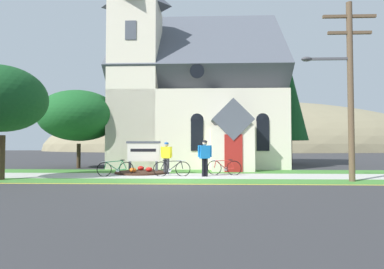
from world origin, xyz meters
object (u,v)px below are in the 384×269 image
object	(u,v)px
bicycle_yellow	(172,168)
utility_pole	(348,81)
cyclist_in_white_jersey	(166,155)
roadside_conifer	(289,101)
church_sign	(143,152)
cyclist_in_red_jersey	(205,155)
bicycle_blue	(224,167)
bicycle_silver	(116,169)
yard_deciduous_tree	(79,116)
verge_sapling	(1,99)

from	to	relation	value
bicycle_yellow	utility_pole	xyz separation A→B (m)	(7.57, -1.80, 3.80)
cyclist_in_white_jersey	roadside_conifer	world-z (taller)	roadside_conifer
church_sign	cyclist_in_red_jersey	size ratio (longest dim) A/B	1.09
bicycle_yellow	bicycle_blue	xyz separation A→B (m)	(2.58, 0.73, 0.00)
cyclist_in_white_jersey	roadside_conifer	size ratio (longest dim) A/B	0.20
cyclist_in_red_jersey	roadside_conifer	distance (m)	12.72
utility_pole	bicycle_silver	bearing A→B (deg)	169.97
roadside_conifer	church_sign	bearing A→B (deg)	-142.07
bicycle_blue	yard_deciduous_tree	size ratio (longest dim) A/B	0.33
cyclist_in_white_jersey	roadside_conifer	xyz separation A→B (m)	(8.80, 8.79, 4.06)
bicycle_blue	yard_deciduous_tree	distance (m)	10.61
bicycle_yellow	verge_sapling	size ratio (longest dim) A/B	0.36
roadside_conifer	verge_sapling	bearing A→B (deg)	-143.56
church_sign	roadside_conifer	xyz separation A→B (m)	(10.17, 7.93, 3.92)
bicycle_blue	cyclist_in_red_jersey	bearing A→B (deg)	-139.59
verge_sapling	bicycle_yellow	bearing A→B (deg)	13.35
bicycle_blue	cyclist_in_white_jersey	size ratio (longest dim) A/B	1.02
church_sign	roadside_conifer	bearing A→B (deg)	37.93
roadside_conifer	yard_deciduous_tree	size ratio (longest dim) A/B	1.58
bicycle_yellow	bicycle_blue	size ratio (longest dim) A/B	1.05
church_sign	utility_pole	world-z (taller)	utility_pole
bicycle_silver	bicycle_yellow	bearing A→B (deg)	-0.39
yard_deciduous_tree	bicycle_yellow	bearing A→B (deg)	-37.06
bicycle_yellow	bicycle_silver	world-z (taller)	bicycle_silver
church_sign	bicycle_yellow	world-z (taller)	church_sign
cyclist_in_red_jersey	verge_sapling	bearing A→B (deg)	-169.62
cyclist_in_red_jersey	verge_sapling	size ratio (longest dim) A/B	0.35
bicycle_silver	bicycle_blue	world-z (taller)	bicycle_silver
bicycle_silver	verge_sapling	world-z (taller)	verge_sapling
church_sign	verge_sapling	bearing A→B (deg)	-146.46
bicycle_silver	yard_deciduous_tree	world-z (taller)	yard_deciduous_tree
church_sign	cyclist_in_white_jersey	distance (m)	1.63
cyclist_in_white_jersey	church_sign	bearing A→B (deg)	148.02
church_sign	bicycle_silver	size ratio (longest dim) A/B	1.13
cyclist_in_red_jersey	bicycle_blue	bearing A→B (deg)	40.41
bicycle_yellow	cyclist_in_white_jersey	distance (m)	1.29
roadside_conifer	yard_deciduous_tree	distance (m)	15.89
church_sign	verge_sapling	xyz separation A→B (m)	(-5.55, -3.68, 2.40)
church_sign	cyclist_in_red_jersey	distance (m)	3.94
bicycle_blue	cyclist_in_white_jersey	bearing A→B (deg)	173.31
bicycle_yellow	cyclist_in_red_jersey	bearing A→B (deg)	-3.71
church_sign	cyclist_in_white_jersey	xyz separation A→B (m)	(1.38, -0.86, -0.14)
cyclist_in_white_jersey	bicycle_blue	bearing A→B (deg)	-6.69
bicycle_blue	cyclist_in_red_jersey	size ratio (longest dim) A/B	0.97
cyclist_in_white_jersey	cyclist_in_red_jersey	size ratio (longest dim) A/B	0.95
bicycle_silver	roadside_conifer	bearing A→B (deg)	41.48
cyclist_in_white_jersey	roadside_conifer	distance (m)	13.08
church_sign	bicycle_silver	distance (m)	2.28
bicycle_blue	yard_deciduous_tree	bearing A→B (deg)	155.10
church_sign	yard_deciduous_tree	distance (m)	6.20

